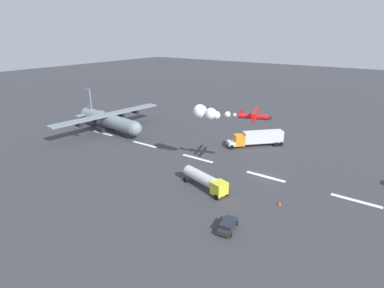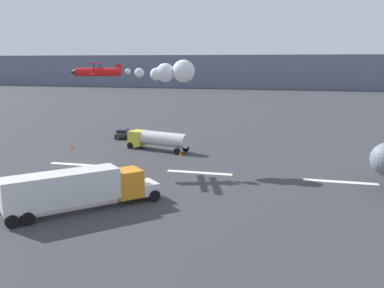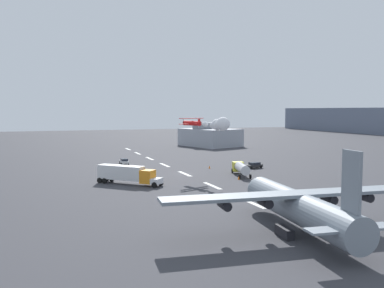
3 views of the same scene
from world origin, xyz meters
TOP-DOWN VIEW (x-y plane):
  - ground_plane at (0.00, 0.00)m, footprint 440.00×440.00m
  - runway_stripe_0 at (-64.65, 0.00)m, footprint 8.00×0.90m
  - runway_stripe_1 at (-48.49, 0.00)m, footprint 8.00×0.90m
  - runway_stripe_2 at (-32.32, 0.00)m, footprint 8.00×0.90m
  - runway_stripe_3 at (-16.16, 0.00)m, footprint 8.00×0.90m
  - runway_stripe_4 at (0.00, 0.00)m, footprint 8.00×0.90m
  - runway_stripe_5 at (16.16, 0.00)m, footprint 8.00×0.90m
  - runway_stripe_6 at (32.32, 0.00)m, footprint 8.00×0.90m
  - runway_stripe_7 at (48.49, 0.00)m, footprint 8.00×0.90m
  - cargo_transport_plane at (47.44, -2.49)m, footprint 25.44×34.06m
  - stunt_biplane_red at (10.45, 2.92)m, footprint 15.02×7.64m
  - semi_truck_orange at (8.62, -15.32)m, footprint 11.74×11.85m
  - fuel_tanker_truck at (7.08, 11.00)m, footprint 10.09×5.21m
  - followme_car_yellow at (-22.05, -9.89)m, footprint 4.23×2.02m
  - airport_staff_sedan at (-2.32, 19.63)m, footprint 2.74×4.80m
  - hangar_building at (-66.36, 34.69)m, footprint 26.52×23.05m
  - traffic_cone_near at (-6.07, 8.83)m, footprint 0.44×0.44m
  - traffic_cone_far at (11.50, 8.19)m, footprint 0.44×0.44m

SIDE VIEW (x-z plane):
  - ground_plane at x=0.00m, z-range 0.00..0.00m
  - runway_stripe_0 at x=-64.65m, z-range 0.00..0.01m
  - runway_stripe_1 at x=-48.49m, z-range 0.00..0.01m
  - runway_stripe_2 at x=-32.32m, z-range 0.00..0.01m
  - runway_stripe_3 at x=-16.16m, z-range 0.00..0.01m
  - runway_stripe_4 at x=0.00m, z-range 0.00..0.01m
  - runway_stripe_5 at x=16.16m, z-range 0.00..0.01m
  - runway_stripe_6 at x=32.32m, z-range 0.00..0.01m
  - runway_stripe_7 at x=48.49m, z-range 0.00..0.01m
  - traffic_cone_near at x=-6.07m, z-range 0.00..0.75m
  - traffic_cone_far at x=11.50m, z-range 0.00..0.75m
  - followme_car_yellow at x=-22.05m, z-range 0.05..1.57m
  - airport_staff_sedan at x=-2.32m, z-range 0.05..1.57m
  - fuel_tanker_truck at x=7.08m, z-range 0.30..3.20m
  - semi_truck_orange at x=8.62m, z-range 0.27..3.97m
  - cargo_transport_plane at x=47.44m, z-range -2.20..8.80m
  - hangar_building at x=-66.36m, z-range -1.03..8.81m
  - stunt_biplane_red at x=10.45m, z-range 10.50..13.31m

